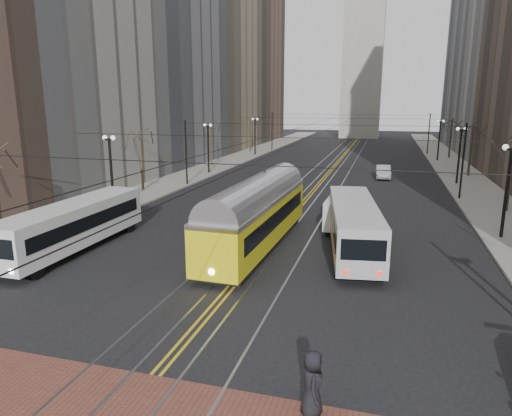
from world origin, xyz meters
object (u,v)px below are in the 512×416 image
Objects in this scene: pedestrian_a at (312,384)px; sedan_silver at (383,172)px; rear_bus at (353,228)px; sedan_grey at (349,202)px; cargo_van at (343,213)px; transit_bus at (74,227)px; streetcar at (257,220)px.

sedan_silver is at bearing -14.16° from pedestrian_a.
rear_bus reaches higher than sedan_grey.
sedan_silver is (2.33, 22.46, -0.39)m from cargo_van.
transit_bus is 2.51× the size of sedan_silver.
pedestrian_a reaches higher than sedan_silver.
rear_bus is at bearing 6.89° from streetcar.
cargo_van is (4.50, 5.27, -0.49)m from streetcar.
cargo_van is 1.11× the size of sedan_grey.
cargo_van is at bearing -88.74° from sedan_grey.
sedan_grey is (0.00, 5.26, -0.34)m from cargo_van.
sedan_grey reaches higher than sedan_silver.
transit_bus is 1.01× the size of rear_bus.
cargo_van is 1.15× the size of sedan_silver.
pedestrian_a is at bearing -86.45° from sedan_grey.
streetcar is 15.03m from pedestrian_a.
transit_bus reaches higher than pedestrian_a.
sedan_grey is (4.50, 10.53, -0.83)m from streetcar.
transit_bus is 5.76× the size of pedestrian_a.
rear_bus is at bearing 14.66° from transit_bus.
sedan_silver is at bearing 83.54° from sedan_grey.
sedan_grey is at bearing -100.64° from sedan_silver.
rear_bus is at bearing -76.24° from cargo_van.
streetcar is (9.84, 3.58, 0.24)m from transit_bus.
streetcar is 11.48m from sedan_grey.
rear_bus is at bearing -95.72° from sedan_silver.
rear_bus is at bearing -83.05° from sedan_grey.
pedestrian_a is (5.48, -13.98, -0.64)m from streetcar.
streetcar is 3.12× the size of sedan_silver.
streetcar reaches higher than cargo_van.
pedestrian_a reaches higher than sedan_grey.
sedan_silver is (1.33, 27.24, -0.69)m from rear_bus.
transit_bus is 16.85m from cargo_van.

